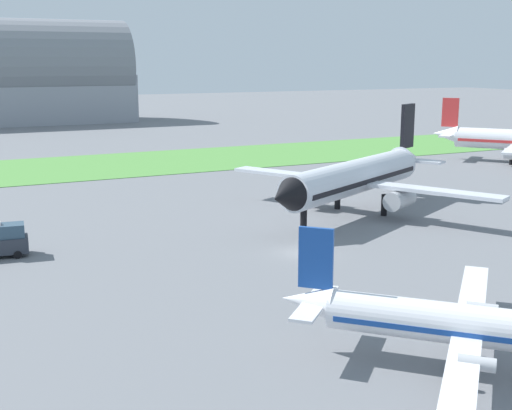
# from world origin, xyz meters

# --- Properties ---
(ground_plane) EXTENTS (600.00, 600.00, 0.00)m
(ground_plane) POSITION_xyz_m (0.00, 0.00, 0.00)
(ground_plane) COLOR slate
(grass_taxiway_strip) EXTENTS (360.00, 28.00, 0.08)m
(grass_taxiway_strip) POSITION_xyz_m (0.00, 61.23, 0.04)
(grass_taxiway_strip) COLOR #549342
(grass_taxiway_strip) RESTS_ON ground_plane
(airplane_midfield_jet) EXTENTS (31.04, 31.12, 11.96)m
(airplane_midfield_jet) POSITION_xyz_m (13.85, 11.51, 4.31)
(airplane_midfield_jet) COLOR silver
(airplane_midfield_jet) RESTS_ON ground_plane
(airplane_foreground_turboprop) EXTENTS (19.60, 19.01, 7.70)m
(airplane_foreground_turboprop) POSITION_xyz_m (-3.95, -25.47, 2.82)
(airplane_foreground_turboprop) COLOR white
(airplane_foreground_turboprop) RESTS_ON ground_plane
(hangar_distant) EXTENTS (65.61, 26.08, 28.87)m
(hangar_distant) POSITION_xyz_m (-6.36, 150.84, 12.88)
(hangar_distant) COLOR #9399A3
(hangar_distant) RESTS_ON ground_plane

